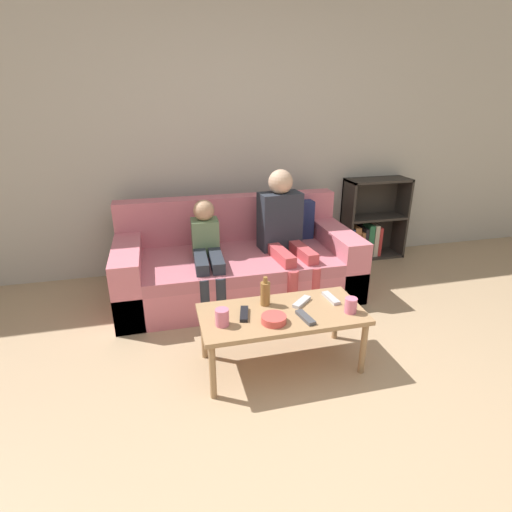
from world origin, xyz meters
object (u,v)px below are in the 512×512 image
Objects in this scene: couch at (237,264)px; cup_far at (351,305)px; person_adult at (284,226)px; tv_remote_3 at (331,298)px; bottle at (265,293)px; bookshelf at (369,225)px; tv_remote_0 at (244,314)px; tv_remote_2 at (305,317)px; coffee_table at (282,318)px; tv_remote_1 at (302,302)px; person_child at (207,249)px; snack_bowl at (274,319)px; cup_near at (222,317)px.

couch reaches higher than cup_far.
person_adult is 6.23× the size of tv_remote_3.
couch is 1.04m from bottle.
bookshelf is 0.79× the size of person_adult.
tv_remote_0 is 1.00× the size of tv_remote_2.
tv_remote_0 is 0.38m from tv_remote_2.
person_adult reaches higher than couch.
coffee_table is 0.18m from tv_remote_1.
tv_remote_2 is 1.01× the size of tv_remote_3.
coffee_table is 0.25m from tv_remote_0.
person_child reaches higher than tv_remote_2.
tv_remote_3 is (-1.14, -1.55, 0.06)m from bookshelf.
tv_remote_3 is at bearing 104.93° from cup_far.
coffee_table is (0.06, -1.14, 0.09)m from couch.
snack_bowl is (-1.59, -1.74, 0.07)m from bookshelf.
tv_remote_2 is (-0.30, -0.01, -0.04)m from cup_far.
cup_far is (0.80, -0.05, -0.00)m from cup_near.
snack_bowl is at bearing -162.92° from tv_remote_3.
tv_remote_0 is (0.15, 0.08, -0.04)m from cup_near.
tv_remote_0 is (-0.65, 0.12, -0.04)m from cup_far.
bottle is (0.01, 0.22, 0.06)m from snack_bowl.
couch is 21.04× the size of cup_far.
couch is 2.38× the size of person_child.
couch is 12.87× the size of tv_remote_1.
cup_near is 0.53× the size of bottle.
tv_remote_3 is (0.25, 0.19, 0.00)m from tv_remote_2.
tv_remote_2 and tv_remote_3 have the same top height.
person_child is 1.12m from snack_bowl.
cup_far reaches higher than tv_remote_0.
bookshelf reaches higher than tv_remote_0.
person_child is 1.05m from cup_near.
bottle reaches higher than tv_remote_3.
tv_remote_1 is at bearing 175.67° from tv_remote_3.
cup_near reaches higher than tv_remote_0.
snack_bowl is at bearing -128.64° from coffee_table.
tv_remote_3 is (0.60, 0.06, 0.00)m from tv_remote_0.
person_adult reaches higher than coffee_table.
bookshelf is 0.83× the size of coffee_table.
bottle is at bearing 87.94° from snack_bowl.
cup_far is at bearing -3.24° from cup_near.
coffee_table is 0.95× the size of person_adult.
person_child is at bearing 108.94° from coffee_table.
snack_bowl is 0.23m from bottle.
bookshelf is at bearing 43.78° from bottle.
tv_remote_1 is 0.81× the size of bottle.
person_adult is at bearing 68.93° from tv_remote_2.
tv_remote_3 is (0.42, -1.06, 0.15)m from couch.
coffee_table is 5.88× the size of tv_remote_2.
bookshelf is 2.22m from coffee_table.
person_adult is at bearing -13.72° from couch.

